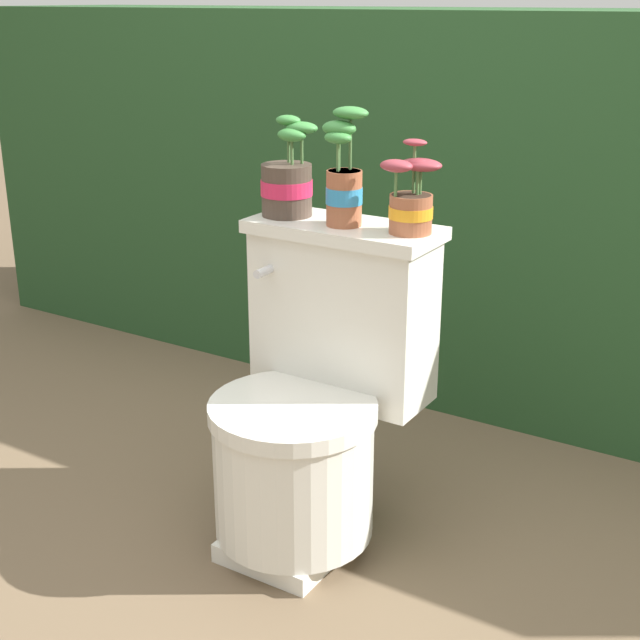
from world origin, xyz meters
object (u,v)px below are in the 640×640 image
toilet (315,406)px  potted_plant_middle (411,200)px  potted_plant_left (288,181)px  potted_plant_midleft (344,178)px

toilet → potted_plant_middle: 0.53m
toilet → potted_plant_left: potted_plant_left is taller
potted_plant_left → potted_plant_midleft: (0.16, -0.01, 0.03)m
toilet → potted_plant_midleft: bearing=88.4°
toilet → potted_plant_midleft: (0.00, 0.12, 0.52)m
toilet → potted_plant_middle: size_ratio=3.64×
potted_plant_left → toilet: bearing=-39.6°
potted_plant_middle → toilet: bearing=-141.1°
toilet → potted_plant_left: bearing=140.4°
toilet → potted_plant_left: size_ratio=3.19×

